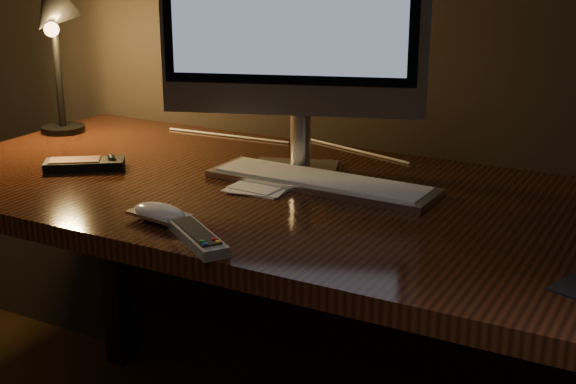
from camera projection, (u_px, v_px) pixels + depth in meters
The scene contains 9 objects.
desk at pixel (301, 239), 1.70m from camera, with size 1.60×0.75×0.75m.
monitor at pixel (293, 10), 1.61m from camera, with size 0.53×0.22×0.58m.
keyboard at pixel (321, 182), 1.62m from camera, with size 0.48×0.13×0.02m, color silver.
mouse at pixel (159, 215), 1.42m from camera, with size 0.11×0.06×0.02m, color white.
media_remote at pixel (84, 164), 1.73m from camera, with size 0.17×0.15×0.03m.
tv_remote at pixel (196, 236), 1.32m from camera, with size 0.17×0.14×0.02m.
papers at pixel (256, 189), 1.59m from camera, with size 0.12×0.08×0.01m, color white.
desk_lamp at pixel (53, 36), 1.95m from camera, with size 0.17×0.19×0.37m.
cable at pixel (287, 144), 1.94m from camera, with size 0.01×0.01×0.66m, color white.
Camera 1 is at (0.74, 0.52, 1.23)m, focal length 50.00 mm.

